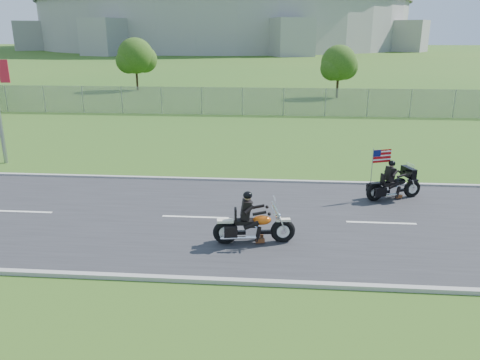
{
  "coord_description": "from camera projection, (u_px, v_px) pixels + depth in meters",
  "views": [
    {
      "loc": [
        0.63,
        -14.11,
        5.87
      ],
      "look_at": [
        -0.53,
        0.0,
        1.36
      ],
      "focal_mm": 35.0,
      "sensor_mm": 36.0,
      "label": 1
    }
  ],
  "objects": [
    {
      "name": "motorcycle_follow",
      "position": [
        394.0,
        186.0,
        16.96
      ],
      "size": [
        2.13,
        1.1,
        1.85
      ],
      "rotation": [
        0.0,
        0.0,
        0.36
      ],
      "color": "black",
      "rests_on": "ground"
    },
    {
      "name": "fence",
      "position": [
        202.0,
        101.0,
        34.31
      ],
      "size": [
        60.0,
        0.03,
        2.0
      ],
      "primitive_type": "cube",
      "color": "gray",
      "rests_on": "ground"
    },
    {
      "name": "motorcycle_lead",
      "position": [
        253.0,
        227.0,
        13.41
      ],
      "size": [
        2.39,
        0.79,
        1.61
      ],
      "rotation": [
        0.0,
        0.0,
        0.14
      ],
      "color": "black",
      "rests_on": "ground"
    },
    {
      "name": "stadium",
      "position": [
        225.0,
        4.0,
        173.48
      ],
      "size": [
        140.4,
        140.4,
        29.2
      ],
      "color": "#A3A099",
      "rests_on": "ground"
    },
    {
      "name": "ground",
      "position": [
        256.0,
        220.0,
        15.23
      ],
      "size": [
        420.0,
        420.0,
        0.0
      ],
      "primitive_type": "plane",
      "color": "#235219",
      "rests_on": "ground"
    },
    {
      "name": "tree_fence_near",
      "position": [
        339.0,
        65.0,
        42.38
      ],
      "size": [
        3.52,
        3.28,
        4.75
      ],
      "color": "#382316",
      "rests_on": "ground"
    },
    {
      "name": "curb_south",
      "position": [
        248.0,
        282.0,
        11.37
      ],
      "size": [
        120.0,
        0.18,
        0.12
      ],
      "primitive_type": "cube",
      "color": "#9E9B93",
      "rests_on": "ground"
    },
    {
      "name": "road",
      "position": [
        256.0,
        220.0,
        15.23
      ],
      "size": [
        120.0,
        8.0,
        0.04
      ],
      "primitive_type": "cube",
      "color": "#28282B",
      "rests_on": "ground"
    },
    {
      "name": "curb_north",
      "position": [
        261.0,
        181.0,
        19.06
      ],
      "size": [
        120.0,
        0.18,
        0.12
      ],
      "primitive_type": "cube",
      "color": "#9E9B93",
      "rests_on": "ground"
    },
    {
      "name": "tree_fence_mid",
      "position": [
        136.0,
        58.0,
        47.64
      ],
      "size": [
        3.96,
        3.69,
        5.3
      ],
      "color": "#382316",
      "rests_on": "ground"
    }
  ]
}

